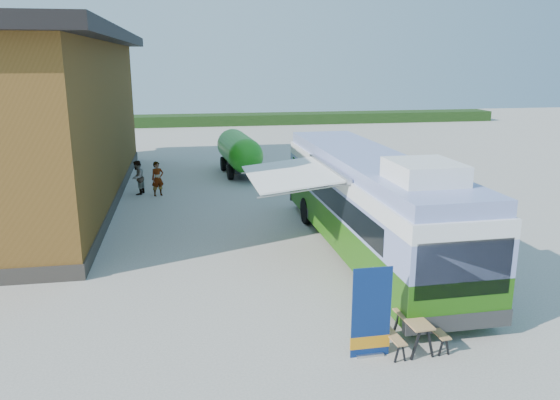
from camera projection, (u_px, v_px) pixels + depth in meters
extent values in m
plane|color=#BCB7AD|center=(301.00, 266.00, 17.08)|extent=(100.00, 100.00, 0.00)
cube|color=brown|center=(21.00, 124.00, 23.97)|extent=(8.00, 20.00, 7.00)
cube|color=black|center=(10.00, 35.00, 23.03)|extent=(9.60, 21.20, 0.50)
cube|color=#332D28|center=(29.00, 196.00, 24.79)|extent=(8.10, 20.10, 0.50)
cube|color=#264419|center=(299.00, 118.00, 54.52)|extent=(40.00, 3.00, 1.00)
cube|color=#2B7112|center=(367.00, 226.00, 18.08)|extent=(2.79, 12.36, 1.13)
cube|color=#8594D0|center=(368.00, 196.00, 17.82)|extent=(2.79, 12.36, 0.92)
cube|color=black|center=(327.00, 194.00, 18.07)|extent=(0.23, 10.26, 0.72)
cube|color=black|center=(399.00, 190.00, 18.55)|extent=(0.23, 10.26, 0.72)
cube|color=white|center=(369.00, 175.00, 17.65)|extent=(2.79, 12.36, 0.46)
cube|color=#8594D0|center=(370.00, 162.00, 17.54)|extent=(2.63, 12.15, 0.41)
cube|color=white|center=(424.00, 172.00, 13.72)|extent=(1.68, 1.88, 0.51)
cube|color=black|center=(464.00, 269.00, 12.04)|extent=(2.31, 0.10, 1.33)
cube|color=#2D2D2D|center=(458.00, 321.00, 12.41)|extent=(2.62, 0.25, 0.41)
cube|color=#2D2D2D|center=(319.00, 194.00, 23.96)|extent=(2.62, 0.25, 0.41)
cylinder|color=black|center=(378.00, 290.00, 14.07)|extent=(0.33, 1.03, 1.03)
cylinder|color=black|center=(461.00, 283.00, 14.50)|extent=(0.33, 1.03, 1.03)
cylinder|color=black|center=(307.00, 211.00, 21.38)|extent=(0.33, 1.03, 1.03)
cylinder|color=black|center=(364.00, 208.00, 21.81)|extent=(0.33, 1.03, 1.03)
cube|color=white|center=(290.00, 174.00, 17.30)|extent=(2.62, 4.14, 0.32)
cube|color=#A5A8AD|center=(329.00, 167.00, 17.49)|extent=(0.23, 4.39, 0.15)
cylinder|color=#A5A8AD|center=(302.00, 190.00, 15.66)|extent=(2.65, 0.10, 0.33)
cylinder|color=#A5A8AD|center=(279.00, 167.00, 18.98)|extent=(2.65, 0.10, 0.33)
cube|color=navy|center=(371.00, 313.00, 11.67)|extent=(0.88, 0.05, 2.06)
cube|color=orange|center=(370.00, 342.00, 11.84)|extent=(0.90, 0.05, 0.29)
cube|color=#A5A8AD|center=(369.00, 354.00, 11.92)|extent=(0.62, 0.19, 0.06)
cylinder|color=#A5A8AD|center=(371.00, 312.00, 11.69)|extent=(0.02, 0.02, 2.06)
cube|color=#A5824E|center=(413.00, 319.00, 12.08)|extent=(0.56, 1.17, 0.04)
cube|color=#A5824E|center=(391.00, 333.00, 12.02)|extent=(0.32, 1.15, 0.03)
cube|color=#A5824E|center=(434.00, 328.00, 12.27)|extent=(0.32, 1.15, 0.03)
cube|color=black|center=(416.00, 345.00, 11.68)|extent=(0.05, 0.05, 0.70)
cube|color=black|center=(430.00, 343.00, 11.76)|extent=(0.05, 0.05, 0.70)
cube|color=black|center=(396.00, 325.00, 12.57)|extent=(0.05, 0.05, 0.70)
cube|color=black|center=(409.00, 323.00, 12.65)|extent=(0.05, 0.05, 0.70)
imported|color=#999999|center=(158.00, 179.00, 25.63)|extent=(0.70, 0.59, 1.64)
imported|color=#999999|center=(138.00, 178.00, 25.89)|extent=(0.82, 0.94, 1.63)
cylinder|color=#249A1C|center=(239.00, 150.00, 30.29)|extent=(2.14, 4.20, 1.83)
sphere|color=#249A1C|center=(246.00, 156.00, 28.38)|extent=(1.83, 1.83, 1.83)
sphere|color=#249A1C|center=(233.00, 144.00, 32.19)|extent=(1.83, 1.83, 1.83)
cube|color=black|center=(239.00, 164.00, 30.49)|extent=(1.55, 4.36, 0.20)
cube|color=black|center=(248.00, 175.00, 28.02)|extent=(0.22, 1.23, 0.10)
cylinder|color=black|center=(230.00, 172.00, 29.21)|extent=(0.32, 0.83, 0.81)
cylinder|color=black|center=(256.00, 171.00, 29.56)|extent=(0.32, 0.83, 0.81)
cylinder|color=black|center=(223.00, 164.00, 31.50)|extent=(0.32, 0.83, 0.81)
cylinder|color=black|center=(248.00, 163.00, 31.85)|extent=(0.32, 0.83, 0.81)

